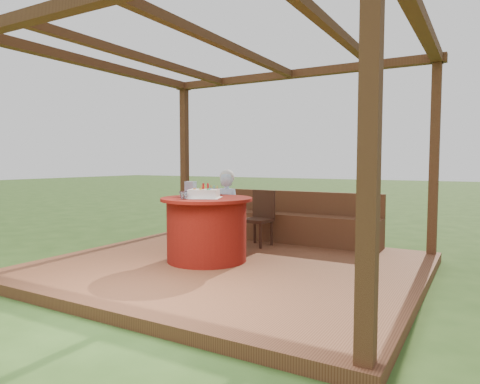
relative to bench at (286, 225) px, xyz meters
name	(u,v)px	position (x,y,z in m)	size (l,w,h in m)	color
ground	(230,272)	(0.00, -1.72, -0.38)	(60.00, 60.00, 0.00)	#264416
deck	(230,268)	(0.00, -1.72, -0.32)	(4.50, 4.00, 0.12)	brown
pergola	(230,78)	(0.00, -1.72, 2.02)	(4.50, 4.00, 2.72)	brown
bench	(286,225)	(0.00, 0.00, 0.00)	(3.00, 0.42, 0.80)	brown
table	(207,229)	(-0.33, -1.74, 0.15)	(1.17, 1.17, 0.81)	maroon
chair	(260,216)	(-0.22, -0.48, 0.19)	(0.43, 0.43, 0.84)	#361D11
elderly_woman	(227,209)	(-0.46, -1.04, 0.33)	(0.42, 0.29, 1.16)	#ABD9FF
birthday_cake	(204,194)	(-0.33, -1.81, 0.60)	(0.54, 0.54, 0.18)	white
gift_bag	(191,189)	(-0.66, -1.65, 0.65)	(0.14, 0.09, 0.20)	#CA83B3
drinking_glass	(183,195)	(-0.44, -2.09, 0.60)	(0.10, 0.10, 0.10)	white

